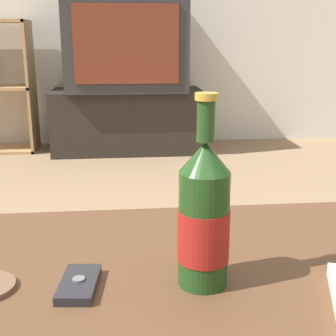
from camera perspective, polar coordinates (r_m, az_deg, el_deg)
The scene contains 5 objects.
coffee_table at distance 0.74m, azimuth 2.58°, elevation -19.55°, with size 1.15×0.75×0.43m.
tv_stand at distance 3.37m, azimuth -4.95°, elevation 5.80°, with size 1.05×0.45×0.44m.
television at distance 3.31m, azimuth -5.17°, elevation 14.86°, with size 0.81×0.57×0.63m.
beer_bottle at distance 0.70m, azimuth 4.39°, elevation -6.08°, with size 0.08×0.08×0.29m.
cell_phone at distance 0.74m, azimuth -10.79°, elevation -13.72°, with size 0.06×0.11×0.02m.
Camera 1 is at (-0.09, -0.59, 0.80)m, focal length 50.00 mm.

